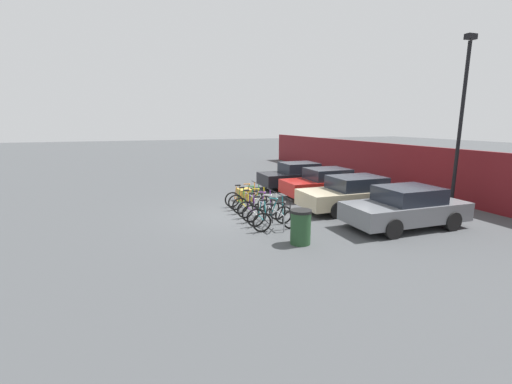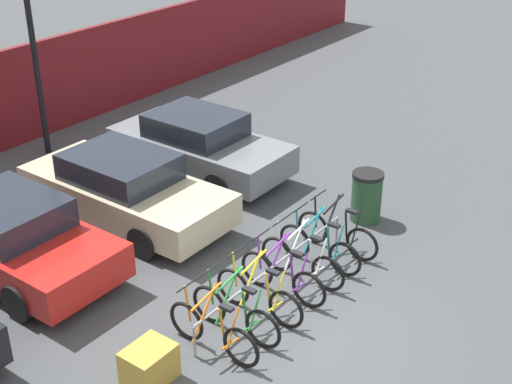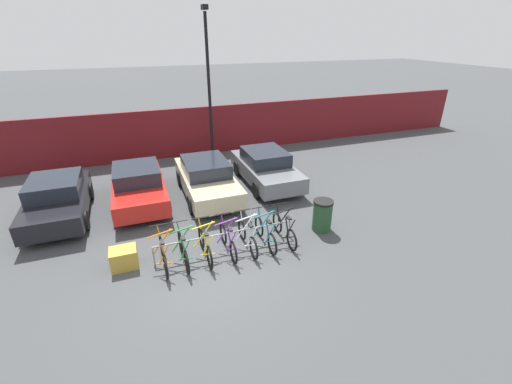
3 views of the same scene
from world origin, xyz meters
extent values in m
plane|color=#424447|center=(0.00, 0.00, 0.00)|extent=(120.00, 120.00, 0.00)
cube|color=maroon|center=(0.00, 9.50, 1.20)|extent=(36.00, 0.16, 2.40)
cylinder|color=gray|center=(0.65, 0.68, 0.55)|extent=(4.08, 0.04, 0.04)
cylinder|color=gray|center=(-1.38, 0.68, 0.28)|extent=(0.04, 0.04, 0.55)
cylinder|color=gray|center=(2.69, 0.68, 0.28)|extent=(0.04, 0.04, 0.55)
torus|color=black|center=(-1.13, 0.00, 0.33)|extent=(0.06, 0.66, 0.66)
torus|color=black|center=(-1.13, 1.05, 0.33)|extent=(0.06, 0.66, 0.66)
cylinder|color=orange|center=(-1.13, 0.68, 0.65)|extent=(0.60, 0.04, 0.76)
cylinder|color=orange|center=(-1.13, 0.63, 0.96)|extent=(0.68, 0.04, 0.16)
cylinder|color=orange|center=(-1.13, 0.35, 0.59)|extent=(0.14, 0.04, 0.63)
cylinder|color=orange|center=(-1.13, 0.15, 0.61)|extent=(0.32, 0.03, 0.58)
cylinder|color=orange|center=(-1.13, 0.20, 0.31)|extent=(0.40, 0.03, 0.08)
cylinder|color=orange|center=(-1.13, 1.01, 0.68)|extent=(0.12, 0.04, 0.69)
cylinder|color=black|center=(-1.13, 0.97, 1.04)|extent=(0.52, 0.03, 0.03)
cube|color=black|center=(-1.13, 0.25, 0.93)|extent=(0.10, 0.22, 0.05)
torus|color=black|center=(-0.60, 0.00, 0.33)|extent=(0.06, 0.66, 0.66)
torus|color=black|center=(-0.60, 1.05, 0.33)|extent=(0.06, 0.66, 0.66)
cylinder|color=#288438|center=(-0.60, 0.68, 0.65)|extent=(0.60, 0.04, 0.76)
cylinder|color=#288438|center=(-0.60, 0.63, 0.96)|extent=(0.68, 0.04, 0.16)
cylinder|color=#288438|center=(-0.60, 0.35, 0.59)|extent=(0.14, 0.04, 0.63)
cylinder|color=#288438|center=(-0.60, 0.15, 0.61)|extent=(0.32, 0.03, 0.58)
cylinder|color=#288438|center=(-0.60, 0.20, 0.31)|extent=(0.40, 0.03, 0.08)
cylinder|color=#288438|center=(-0.60, 1.01, 0.68)|extent=(0.12, 0.04, 0.69)
cylinder|color=black|center=(-0.60, 0.97, 1.04)|extent=(0.52, 0.03, 0.03)
cube|color=black|center=(-0.60, 0.25, 0.93)|extent=(0.10, 0.22, 0.05)
torus|color=black|center=(0.01, 0.00, 0.33)|extent=(0.06, 0.66, 0.66)
torus|color=black|center=(0.01, 1.05, 0.33)|extent=(0.06, 0.66, 0.66)
cylinder|color=yellow|center=(0.01, 0.68, 0.65)|extent=(0.60, 0.04, 0.76)
cylinder|color=yellow|center=(0.01, 0.63, 0.96)|extent=(0.68, 0.04, 0.16)
cylinder|color=yellow|center=(0.01, 0.35, 0.59)|extent=(0.14, 0.04, 0.63)
cylinder|color=yellow|center=(0.01, 0.15, 0.61)|extent=(0.32, 0.03, 0.58)
cylinder|color=yellow|center=(0.01, 0.20, 0.31)|extent=(0.40, 0.03, 0.08)
cylinder|color=yellow|center=(0.01, 1.01, 0.68)|extent=(0.12, 0.04, 0.69)
cylinder|color=black|center=(0.01, 0.97, 1.04)|extent=(0.52, 0.03, 0.03)
cube|color=black|center=(0.01, 0.25, 0.93)|extent=(0.10, 0.22, 0.05)
torus|color=black|center=(0.68, 0.00, 0.33)|extent=(0.06, 0.66, 0.66)
torus|color=black|center=(0.68, 1.05, 0.33)|extent=(0.06, 0.66, 0.66)
cylinder|color=#752D99|center=(0.68, 0.68, 0.65)|extent=(0.60, 0.04, 0.76)
cylinder|color=#752D99|center=(0.68, 0.63, 0.96)|extent=(0.68, 0.04, 0.16)
cylinder|color=#752D99|center=(0.68, 0.35, 0.59)|extent=(0.14, 0.04, 0.63)
cylinder|color=#752D99|center=(0.68, 0.15, 0.61)|extent=(0.32, 0.03, 0.58)
cylinder|color=#752D99|center=(0.68, 0.20, 0.31)|extent=(0.40, 0.03, 0.08)
cylinder|color=#752D99|center=(0.68, 1.01, 0.68)|extent=(0.12, 0.04, 0.69)
cylinder|color=black|center=(0.68, 0.97, 1.04)|extent=(0.52, 0.03, 0.03)
cube|color=black|center=(0.68, 0.25, 0.93)|extent=(0.10, 0.22, 0.05)
torus|color=black|center=(1.27, 0.00, 0.33)|extent=(0.06, 0.66, 0.66)
torus|color=black|center=(1.27, 1.05, 0.33)|extent=(0.06, 0.66, 0.66)
cylinder|color=silver|center=(1.27, 0.68, 0.65)|extent=(0.60, 0.04, 0.76)
cylinder|color=silver|center=(1.27, 0.63, 0.96)|extent=(0.68, 0.04, 0.16)
cylinder|color=silver|center=(1.27, 0.35, 0.59)|extent=(0.14, 0.04, 0.63)
cylinder|color=silver|center=(1.27, 0.15, 0.61)|extent=(0.32, 0.03, 0.58)
cylinder|color=silver|center=(1.27, 0.20, 0.31)|extent=(0.40, 0.03, 0.08)
cylinder|color=silver|center=(1.27, 1.01, 0.68)|extent=(0.12, 0.04, 0.69)
cylinder|color=black|center=(1.27, 0.97, 1.04)|extent=(0.52, 0.03, 0.03)
cube|color=black|center=(1.27, 0.25, 0.93)|extent=(0.10, 0.22, 0.05)
torus|color=black|center=(1.83, 0.00, 0.33)|extent=(0.06, 0.66, 0.66)
torus|color=black|center=(1.83, 1.05, 0.33)|extent=(0.06, 0.66, 0.66)
cylinder|color=#197A7F|center=(1.83, 0.68, 0.65)|extent=(0.60, 0.04, 0.76)
cylinder|color=#197A7F|center=(1.83, 0.63, 0.96)|extent=(0.68, 0.04, 0.16)
cylinder|color=#197A7F|center=(1.83, 0.35, 0.59)|extent=(0.14, 0.04, 0.63)
cylinder|color=#197A7F|center=(1.83, 0.15, 0.61)|extent=(0.32, 0.03, 0.58)
cylinder|color=#197A7F|center=(1.83, 0.20, 0.31)|extent=(0.40, 0.03, 0.08)
cylinder|color=#197A7F|center=(1.83, 1.01, 0.68)|extent=(0.12, 0.04, 0.69)
cylinder|color=black|center=(1.83, 0.97, 1.04)|extent=(0.52, 0.03, 0.03)
cube|color=black|center=(1.83, 0.25, 0.93)|extent=(0.10, 0.22, 0.05)
torus|color=black|center=(2.44, 0.00, 0.33)|extent=(0.06, 0.66, 0.66)
torus|color=black|center=(2.44, 1.05, 0.33)|extent=(0.06, 0.66, 0.66)
cylinder|color=black|center=(2.44, 0.68, 0.65)|extent=(0.60, 0.04, 0.76)
cylinder|color=black|center=(2.44, 0.63, 0.96)|extent=(0.68, 0.04, 0.16)
cylinder|color=black|center=(2.44, 0.35, 0.59)|extent=(0.14, 0.04, 0.63)
cylinder|color=black|center=(2.44, 0.15, 0.61)|extent=(0.32, 0.03, 0.58)
cylinder|color=black|center=(2.44, 0.20, 0.31)|extent=(0.40, 0.03, 0.08)
cylinder|color=black|center=(2.44, 1.01, 0.68)|extent=(0.12, 0.04, 0.69)
cylinder|color=black|center=(2.44, 0.97, 1.04)|extent=(0.52, 0.03, 0.03)
cube|color=black|center=(2.44, 0.25, 0.93)|extent=(0.10, 0.22, 0.05)
cube|color=black|center=(-4.12, 4.51, 0.57)|extent=(1.80, 4.07, 0.62)
cube|color=#1E232D|center=(-4.12, 4.62, 1.14)|extent=(1.58, 1.87, 0.52)
cylinder|color=black|center=(-4.98, 5.69, 0.32)|extent=(0.20, 0.64, 0.64)
cylinder|color=black|center=(-3.27, 5.69, 0.32)|extent=(0.20, 0.64, 0.64)
cylinder|color=black|center=(-4.98, 3.33, 0.32)|extent=(0.20, 0.64, 0.64)
cylinder|color=black|center=(-3.27, 3.33, 0.32)|extent=(0.20, 0.64, 0.64)
cube|color=red|center=(-1.50, 4.70, 0.57)|extent=(1.80, 4.07, 0.62)
cube|color=#1E232D|center=(-1.50, 4.80, 1.14)|extent=(1.58, 1.87, 0.52)
cylinder|color=black|center=(-2.36, 5.88, 0.32)|extent=(0.20, 0.64, 0.64)
cylinder|color=black|center=(-0.65, 5.88, 0.32)|extent=(0.20, 0.64, 0.64)
cylinder|color=black|center=(-2.36, 3.52, 0.32)|extent=(0.20, 0.64, 0.64)
cylinder|color=black|center=(-0.65, 3.52, 0.32)|extent=(0.20, 0.64, 0.64)
cube|color=#C1B28E|center=(1.00, 4.52, 0.57)|extent=(1.80, 4.43, 0.62)
cube|color=#1E232D|center=(1.00, 4.63, 1.14)|extent=(1.58, 2.04, 0.52)
cylinder|color=black|center=(0.15, 5.81, 0.32)|extent=(0.20, 0.64, 0.64)
cylinder|color=black|center=(1.86, 5.81, 0.32)|extent=(0.20, 0.64, 0.64)
cylinder|color=black|center=(0.15, 3.24, 0.32)|extent=(0.20, 0.64, 0.64)
cylinder|color=black|center=(1.86, 3.24, 0.32)|extent=(0.20, 0.64, 0.64)
cube|color=slate|center=(3.55, 4.79, 0.57)|extent=(1.80, 4.19, 0.62)
cube|color=#1E232D|center=(3.55, 4.89, 1.14)|extent=(1.58, 1.93, 0.52)
cylinder|color=black|center=(2.70, 6.00, 0.32)|extent=(0.20, 0.64, 0.64)
cylinder|color=black|center=(4.41, 6.00, 0.32)|extent=(0.20, 0.64, 0.64)
cylinder|color=black|center=(2.70, 3.57, 0.32)|extent=(0.20, 0.64, 0.64)
cylinder|color=black|center=(4.41, 3.57, 0.32)|extent=(0.20, 0.64, 0.64)
cylinder|color=black|center=(2.20, 8.50, 3.28)|extent=(0.14, 0.14, 6.56)
cube|color=black|center=(2.20, 8.50, 6.71)|extent=(0.24, 0.44, 0.20)
cylinder|color=#234728|center=(3.84, 0.69, 0.47)|extent=(0.60, 0.60, 0.95)
cylinder|color=black|center=(3.84, 0.69, 0.99)|extent=(0.63, 0.63, 0.08)
cube|color=#B28C33|center=(-2.14, 0.86, 0.28)|extent=(0.70, 0.56, 0.55)
camera|label=1|loc=(12.49, -3.79, 3.53)|focal=24.00mm
camera|label=2|loc=(-7.54, -5.03, 7.01)|focal=50.00mm
camera|label=3|loc=(-1.44, -7.47, 5.82)|focal=24.00mm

